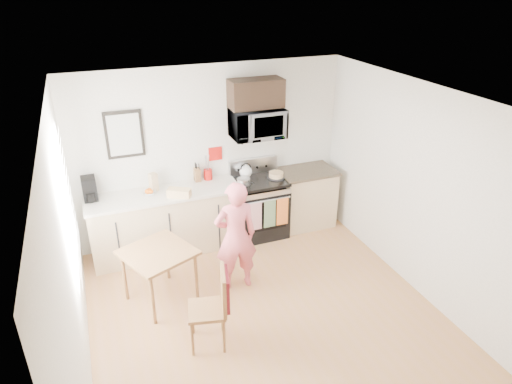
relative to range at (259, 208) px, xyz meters
name	(u,v)px	position (x,y,z in m)	size (l,w,h in m)	color
floor	(271,324)	(-0.63, -1.98, -0.44)	(4.60, 4.60, 0.00)	#AB7542
back_wall	(212,154)	(-0.63, 0.32, 0.86)	(4.00, 0.04, 2.60)	silver
left_wall	(69,267)	(-2.63, -1.98, 0.86)	(0.04, 4.60, 2.60)	silver
right_wall	(428,197)	(1.37, -1.98, 0.86)	(0.04, 4.60, 2.60)	silver
ceiling	(275,105)	(-0.63, -1.98, 2.16)	(4.00, 4.60, 0.04)	silver
window	(67,204)	(-2.59, -1.18, 1.11)	(0.06, 1.40, 1.50)	white
cabinet_left	(166,223)	(-1.43, 0.02, 0.01)	(2.10, 0.60, 0.90)	#CDBA83
countertop_left	(164,194)	(-1.43, 0.02, 0.48)	(2.14, 0.64, 0.04)	beige
cabinet_right	(305,198)	(0.80, 0.02, 0.01)	(0.84, 0.60, 0.90)	#CDBA83
countertop_right	(307,171)	(0.80, 0.02, 0.48)	(0.88, 0.64, 0.04)	black
range	(259,208)	(0.00, 0.00, 0.00)	(0.76, 0.70, 1.16)	black
microwave	(257,123)	(0.00, 0.10, 1.32)	(0.76, 0.51, 0.42)	#B7B7BC
upper_cabinet	(256,93)	(0.00, 0.15, 1.74)	(0.76, 0.35, 0.40)	black
wall_art	(124,134)	(-1.83, 0.30, 1.31)	(0.50, 0.04, 0.65)	black
wall_trivet	(215,154)	(-0.58, 0.31, 0.86)	(0.20, 0.02, 0.20)	red
person	(236,236)	(-0.76, -1.13, 0.30)	(0.54, 0.35, 1.48)	#CE384C
dining_table	(158,257)	(-1.73, -1.07, 0.19)	(0.86, 0.86, 0.71)	brown
chair	(219,298)	(-1.26, -2.03, 0.16)	(0.51, 0.48, 0.93)	brown
knife_block	(197,175)	(-0.88, 0.24, 0.60)	(0.09, 0.12, 0.19)	brown
utensil_crock	(208,170)	(-0.72, 0.24, 0.65)	(0.12, 0.12, 0.37)	red
fruit_bowl	(149,192)	(-1.62, 0.04, 0.54)	(0.21, 0.21, 0.09)	white
milk_carton	(153,182)	(-1.54, 0.14, 0.63)	(0.10, 0.10, 0.26)	tan
coffee_maker	(90,190)	(-2.38, 0.15, 0.66)	(0.19, 0.28, 0.32)	black
bread_bag	(179,193)	(-1.25, -0.18, 0.56)	(0.31, 0.15, 0.11)	tan
cake	(276,175)	(0.25, -0.04, 0.53)	(0.26, 0.26, 0.09)	black
kettle	(246,171)	(-0.17, 0.13, 0.59)	(0.19, 0.19, 0.24)	white
pot	(244,181)	(-0.28, -0.09, 0.54)	(0.19, 0.31, 0.09)	#B7B7BC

